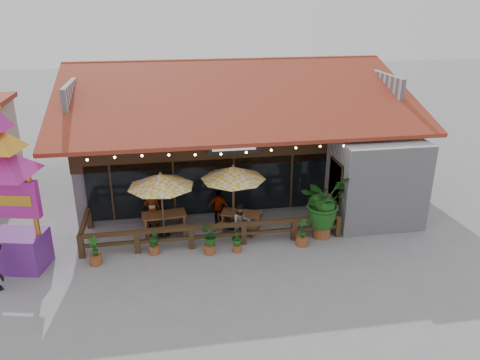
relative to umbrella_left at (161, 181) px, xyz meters
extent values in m
plane|color=gray|center=(3.51, -0.62, -2.39)|extent=(100.00, 100.00, 0.00)
cube|color=#B4B4B9|center=(3.51, 6.38, -0.39)|extent=(14.00, 10.00, 4.00)
cube|color=#392412|center=(2.01, 1.30, 0.81)|extent=(11.00, 0.16, 1.60)
cube|color=black|center=(2.01, 1.28, -0.89)|extent=(10.00, 0.12, 2.40)
cube|color=#FFAD72|center=(2.01, 1.48, -0.89)|extent=(9.80, 0.05, 2.20)
cube|color=#B4B4B9|center=(8.76, 0.03, -0.59)|extent=(3.50, 2.70, 3.60)
cube|color=red|center=(6.95, -0.12, -0.39)|extent=(0.06, 1.20, 1.50)
cube|color=#392412|center=(6.94, -0.12, -0.39)|extent=(0.04, 1.34, 1.64)
cube|color=#A23624|center=(3.51, 2.88, 2.51)|extent=(15.50, 7.05, 2.37)
cube|color=#A23624|center=(3.51, 9.88, 2.51)|extent=(15.50, 7.05, 2.37)
cube|color=#A23624|center=(3.51, 6.38, 3.63)|extent=(15.50, 0.30, 0.12)
cube|color=#B4B4B9|center=(-3.49, 6.38, 2.31)|extent=(0.20, 9.00, 1.80)
cube|color=#B4B4B9|center=(10.51, 6.38, 2.31)|extent=(0.20, 9.00, 1.80)
cube|color=black|center=(3.01, 1.18, 0.81)|extent=(2.20, 0.10, 0.55)
cube|color=silver|center=(3.01, 1.12, 0.81)|extent=(1.80, 0.02, 0.25)
cube|color=#392412|center=(-1.99, 1.24, -0.89)|extent=(0.08, 0.08, 2.40)
cube|color=#392412|center=(0.51, 1.24, -0.89)|extent=(0.08, 0.08, 2.40)
cube|color=#392412|center=(3.01, 1.24, -0.89)|extent=(0.08, 0.08, 2.40)
cube|color=#392412|center=(5.51, 1.24, -0.89)|extent=(0.08, 0.08, 2.40)
sphere|color=#FFE68C|center=(-2.49, -0.54, 1.16)|extent=(0.09, 0.09, 0.09)
sphere|color=#FFE68C|center=(-1.54, -0.54, 1.20)|extent=(0.09, 0.09, 0.09)
sphere|color=#FFE68C|center=(-0.59, -0.54, 1.21)|extent=(0.09, 0.09, 0.09)
sphere|color=#FFE68C|center=(0.36, -0.54, 1.18)|extent=(0.09, 0.09, 0.09)
sphere|color=#FFE68C|center=(1.31, -0.54, 1.14)|extent=(0.09, 0.09, 0.09)
sphere|color=#FFE68C|center=(2.26, -0.54, 1.11)|extent=(0.09, 0.09, 0.09)
sphere|color=#FFE68C|center=(3.21, -0.54, 1.12)|extent=(0.09, 0.09, 0.09)
sphere|color=#FFE68C|center=(4.16, -0.54, 1.16)|extent=(0.09, 0.09, 0.09)
sphere|color=#FFE68C|center=(5.11, -0.54, 1.20)|extent=(0.09, 0.09, 0.09)
sphere|color=#FFE68C|center=(6.06, -0.54, 1.21)|extent=(0.09, 0.09, 0.09)
sphere|color=#FFE68C|center=(7.01, -0.54, 1.18)|extent=(0.09, 0.09, 0.09)
cube|color=#442D18|center=(-2.99, -1.12, -1.94)|extent=(0.20, 0.20, 0.90)
cube|color=#442D18|center=(-0.99, -1.12, -1.94)|extent=(0.20, 0.20, 0.90)
cube|color=#442D18|center=(1.01, -1.12, -1.94)|extent=(0.20, 0.20, 0.90)
cube|color=#442D18|center=(3.01, -1.12, -1.94)|extent=(0.20, 0.20, 0.90)
cube|color=#442D18|center=(5.01, -1.12, -1.94)|extent=(0.20, 0.20, 0.90)
cube|color=#442D18|center=(6.81, -1.12, -1.94)|extent=(0.20, 0.20, 0.90)
cube|color=#442D18|center=(1.91, -1.12, -1.54)|extent=(9.80, 0.16, 0.14)
cube|color=#442D18|center=(1.91, -1.12, -1.94)|extent=(9.80, 0.12, 0.12)
cube|color=#442D18|center=(-2.99, 0.13, -1.54)|extent=(0.16, 2.50, 0.14)
cube|color=#442D18|center=(-2.99, 1.28, -1.94)|extent=(0.20, 0.20, 0.90)
cylinder|color=brown|center=(0.00, 0.00, -1.10)|extent=(0.07, 0.07, 2.57)
cone|color=yellow|center=(0.00, 0.00, 0.02)|extent=(3.12, 3.12, 0.50)
sphere|color=brown|center=(0.00, 0.00, 0.29)|extent=(0.11, 0.11, 0.11)
cylinder|color=black|center=(0.00, 0.00, -2.35)|extent=(0.49, 0.49, 0.07)
cylinder|color=brown|center=(2.83, 0.26, -1.09)|extent=(0.07, 0.07, 2.60)
cone|color=yellow|center=(2.83, 0.26, 0.05)|extent=(3.08, 3.08, 0.51)
sphere|color=brown|center=(2.83, 0.26, 0.33)|extent=(0.11, 0.11, 0.11)
cylinder|color=black|center=(2.83, 0.26, -2.35)|extent=(0.50, 0.50, 0.07)
cube|color=brown|center=(0.03, 0.34, -1.59)|extent=(1.79, 0.96, 0.06)
cube|color=brown|center=(-0.72, 0.28, -1.99)|extent=(0.15, 0.76, 0.80)
cube|color=brown|center=(0.79, 0.41, -1.99)|extent=(0.15, 0.76, 0.80)
cube|color=brown|center=(0.09, -0.25, -1.91)|extent=(1.75, 0.45, 0.05)
cube|color=brown|center=(-0.02, 0.94, -1.91)|extent=(1.75, 0.45, 0.05)
cube|color=brown|center=(3.11, 0.08, -1.66)|extent=(1.74, 1.28, 0.06)
cube|color=brown|center=(2.47, 0.34, -2.02)|extent=(0.33, 0.67, 0.73)
cube|color=brown|center=(3.75, -0.18, -2.02)|extent=(0.33, 0.67, 0.73)
cube|color=brown|center=(2.91, -0.42, -1.95)|extent=(1.57, 0.85, 0.05)
cube|color=brown|center=(3.32, 0.59, -1.95)|extent=(1.57, 0.85, 0.05)
cube|color=#642484|center=(-4.97, -1.43, -1.73)|extent=(2.00, 1.68, 1.31)
cube|color=#AE2089|center=(-4.97, -1.43, 0.24)|extent=(1.98, 0.72, 1.31)
cube|color=orange|center=(-4.97, -1.58, 0.24)|extent=(1.50, 0.38, 0.38)
cylinder|color=orange|center=(-4.20, -1.43, 0.02)|extent=(0.17, 0.17, 2.19)
pyramid|color=#AE2089|center=(-4.97, -1.43, 1.98)|extent=(3.15, 3.15, 0.87)
cylinder|color=brown|center=(6.16, -1.05, -2.13)|extent=(0.69, 0.69, 0.50)
imported|color=#1F5618|center=(6.16, -1.05, -0.85)|extent=(2.43, 2.36, 2.06)
sphere|color=#1F5618|center=(6.33, -1.16, -1.24)|extent=(0.69, 0.69, 0.69)
sphere|color=#1F5618|center=(6.02, -0.89, -1.01)|extent=(0.60, 0.60, 0.60)
imported|color=#392412|center=(-0.42, 0.69, -1.51)|extent=(0.68, 0.49, 1.76)
imported|color=#392412|center=(2.98, -0.76, -1.63)|extent=(0.78, 0.63, 1.50)
imported|color=#392412|center=(2.30, 0.80, -1.65)|extent=(0.93, 0.67, 1.47)
cylinder|color=brown|center=(-2.44, -1.69, -2.21)|extent=(0.45, 0.45, 0.36)
imported|color=#1F5618|center=(-2.44, -1.69, -1.66)|extent=(0.42, 0.32, 0.73)
cylinder|color=brown|center=(-0.39, -1.29, -2.23)|extent=(0.40, 0.40, 0.32)
imported|color=#1F5618|center=(-0.39, -1.29, -1.74)|extent=(0.38, 0.43, 0.66)
cylinder|color=brown|center=(1.65, -1.61, -2.21)|extent=(0.44, 0.44, 0.35)
imported|color=#1F5618|center=(1.65, -1.61, -1.67)|extent=(0.79, 0.73, 0.73)
cylinder|color=brown|center=(2.67, -1.66, -2.25)|extent=(0.34, 0.34, 0.28)
imported|color=#1F5618|center=(2.67, -1.66, -1.83)|extent=(0.45, 0.45, 0.57)
cylinder|color=brown|center=(5.19, -1.61, -2.21)|extent=(0.45, 0.45, 0.36)
imported|color=#1F5618|center=(5.19, -1.61, -1.65)|extent=(0.35, 0.45, 0.75)
camera|label=1|loc=(0.21, -16.78, 6.53)|focal=35.00mm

